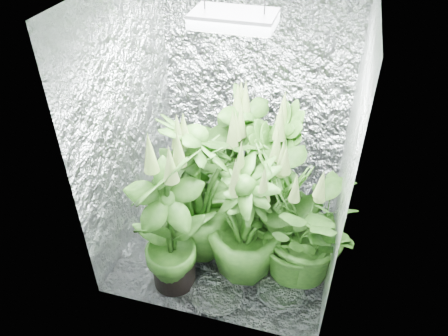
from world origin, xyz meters
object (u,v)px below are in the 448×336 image
Objects in this scene: grow_lamp at (234,19)px; plant_c at (271,170)px; plant_e at (303,230)px; plant_g at (281,205)px; plant_f at (169,223)px; plant_h at (245,223)px; plant_a at (221,171)px; plant_d at (197,190)px; plant_b at (247,150)px; circulation_fan at (313,203)px.

grow_lamp is 0.43× the size of plant_c.
plant_g is at bearing 137.17° from plant_e.
plant_h is at bearing 27.29° from plant_f.
plant_a is 0.41m from plant_c.
plant_d is 0.98× the size of plant_f.
plant_c is at bearing 58.02° from plant_f.
plant_h is at bearing -19.64° from plant_d.
plant_b is 0.33m from plant_c.
plant_d reaches higher than plant_a.
plant_b is (-0.00, 0.52, -1.29)m from grow_lamp.
plant_e is 1.03× the size of plant_h.
plant_c is at bearing 84.09° from plant_h.
plant_d is (-0.08, -0.36, 0.07)m from plant_a.
plant_c is at bearing 16.35° from plant_a.
plant_a is at bearing 122.99° from plant_h.
plant_c is (0.39, 0.11, 0.01)m from plant_a.
plant_f reaches higher than circulation_fan.
plant_g is at bearing -12.31° from grow_lamp.
grow_lamp reaches higher than plant_d.
plant_h is (-0.21, -0.22, -0.02)m from plant_g.
plant_e is (0.81, -0.10, -0.11)m from plant_d.
plant_d reaches higher than plant_g.
plant_b reaches higher than plant_h.
plant_h is (-0.40, -0.05, 0.01)m from plant_e.
plant_b is at bearing 90.42° from grow_lamp.
plant_g is at bearing -56.77° from plant_b.
plant_a is 0.94× the size of plant_c.
plant_c reaches higher than circulation_fan.
grow_lamp is 1.38m from plant_h.
plant_b is 0.73m from plant_g.
plant_b reaches higher than plant_a.
plant_g is (0.62, 0.08, -0.07)m from plant_d.
plant_f is (-0.29, -1.08, 0.07)m from plant_b.
grow_lamp is 1.33m from plant_a.
plant_b is at bearing 102.60° from plant_h.
circulation_fan is (0.38, 0.15, -0.40)m from plant_c.
plant_f reaches higher than plant_h.
circulation_fan is at bearing 36.18° from plant_d.
plant_b is 0.92× the size of plant_d.
circulation_fan is at bearing -6.14° from plant_b.
plant_f is at bearing -99.32° from plant_d.
plant_a is 0.60m from plant_h.
plant_h is (0.47, 0.25, -0.10)m from plant_f.
plant_b is 1.03× the size of plant_e.
plant_a is at bearing 148.14° from plant_e.
plant_a is at bearing -112.83° from plant_b.
plant_g is (0.54, -0.28, -0.00)m from plant_a.
plant_c is 0.66m from plant_e.
plant_c is 1.04× the size of plant_e.
plant_a is 0.37m from plant_d.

